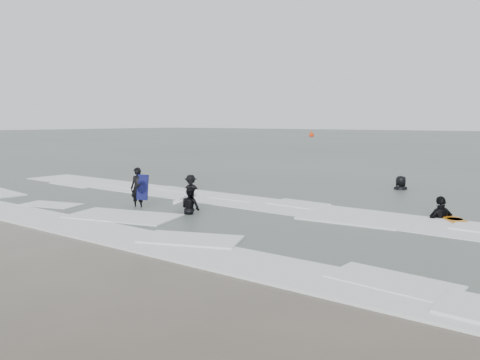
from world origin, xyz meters
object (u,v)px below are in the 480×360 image
Objects in this scene: surfer_wading at (191,215)px; surfer_right_near at (441,220)px; surfer_right_far at (400,191)px; surfer_centre at (138,209)px; surfer_breaker at (191,191)px; buoy at (312,135)px.

surfer_wading is 0.80× the size of surfer_right_near.
surfer_right_near is 6.70m from surfer_right_far.
surfer_right_far is at bearing -102.66° from surfer_wading.
surfer_centre is 12.48m from surfer_right_far.
surfer_right_far is (4.08, 10.34, 0.00)m from surfer_wading.
buoy is at bearing 84.01° from surfer_breaker.
surfer_right_near reaches higher than surfer_centre.
surfer_centre is 2.45m from surfer_wading.
surfer_wading is at bearing -21.90° from surfer_right_near.
surfer_breaker is at bearing -65.94° from buoy.
surfer_breaker is 11.35m from surfer_right_near.
surfer_right_near is at bearing -139.70° from surfer_wading.
surfer_wading is at bearing -77.25° from surfer_breaker.
buoy is (-36.09, 76.18, 0.42)m from surfer_wading.
surfer_right_far is 77.12m from buoy.
surfer_wading is 0.97× the size of surfer_breaker.
buoy is (-40.16, 65.84, 0.42)m from surfer_right_far.
buoy reaches higher than surfer_right_far.
surfer_breaker is (-1.57, 4.64, 0.00)m from surfer_centre.
surfer_centre is 1.02× the size of surfer_wading.
surfer_right_far reaches higher than surfer_breaker.
surfer_breaker is at bearing -5.26° from surfer_right_far.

